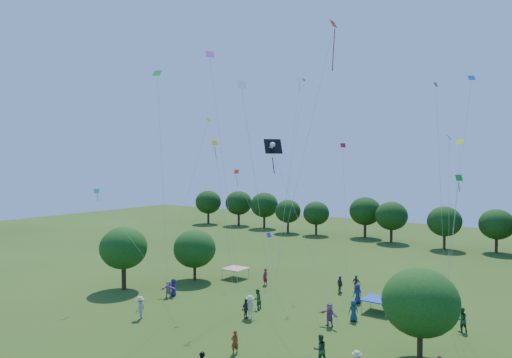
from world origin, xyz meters
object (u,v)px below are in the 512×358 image
at_px(tent_red_stripe, 235,269).
at_px(red_high_kite, 321,84).
at_px(near_tree_north, 195,249).
at_px(tent_blue, 378,299).
at_px(near_tree_west, 124,248).
at_px(near_tree_east, 420,302).
at_px(pirate_kite, 274,149).

distance_m(tent_red_stripe, red_high_kite, 22.97).
xyz_separation_m(near_tree_north, tent_blue, (19.19, 1.23, -2.28)).
relative_size(near_tree_west, near_tree_east, 1.06).
distance_m(near_tree_north, tent_red_stripe, 4.85).
bearing_deg(pirate_kite, near_tree_west, 178.11).
relative_size(tent_red_stripe, tent_blue, 1.00).
xyz_separation_m(near_tree_west, tent_blue, (22.45, 7.69, -2.98)).
xyz_separation_m(near_tree_east, tent_red_stripe, (-21.64, 9.22, -2.60)).
relative_size(near_tree_east, tent_red_stripe, 2.61).
bearing_deg(near_tree_north, near_tree_east, -14.04).
bearing_deg(tent_red_stripe, tent_blue, -6.48).
height_order(near_tree_east, tent_blue, near_tree_east).
distance_m(near_tree_north, pirate_kite, 18.85).
height_order(near_tree_north, tent_blue, near_tree_north).
height_order(near_tree_north, near_tree_east, near_tree_east).
bearing_deg(near_tree_west, near_tree_east, 0.63).
relative_size(near_tree_west, pirate_kite, 0.48).
relative_size(near_tree_north, tent_blue, 2.41).
height_order(near_tree_east, tent_red_stripe, near_tree_east).
distance_m(near_tree_west, pirate_kite, 19.93).
bearing_deg(near_tree_east, tent_red_stripe, 156.91).
bearing_deg(near_tree_north, near_tree_west, -116.71).
bearing_deg(tent_red_stripe, near_tree_east, -23.09).
xyz_separation_m(near_tree_west, pirate_kite, (17.66, -0.58, 9.21)).
height_order(near_tree_west, near_tree_north, near_tree_west).
distance_m(near_tree_west, near_tree_east, 27.87).
xyz_separation_m(near_tree_east, red_high_kite, (-7.99, 2.11, 14.46)).
height_order(near_tree_north, tent_red_stripe, near_tree_north).
relative_size(pirate_kite, red_high_kite, 0.59).
bearing_deg(near_tree_north, tent_red_stripe, 45.79).
distance_m(near_tree_east, red_high_kite, 16.65).
relative_size(near_tree_east, pirate_kite, 0.45).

